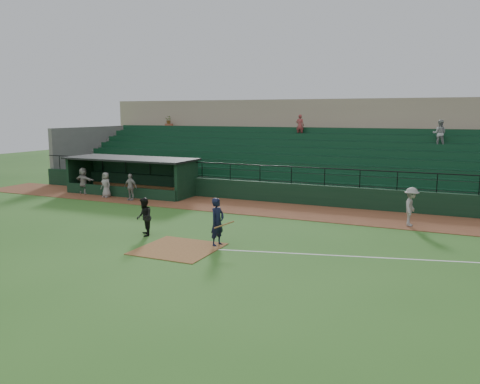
% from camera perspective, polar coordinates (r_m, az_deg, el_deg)
% --- Properties ---
extents(ground, '(90.00, 90.00, 0.00)m').
position_cam_1_polar(ground, '(20.29, -5.82, -5.99)').
color(ground, '#2B5C1D').
rests_on(ground, ground).
extents(warning_track, '(40.00, 4.00, 0.03)m').
position_cam_1_polar(warning_track, '(27.32, 2.58, -1.94)').
color(warning_track, brown).
rests_on(warning_track, ground).
extents(home_plate_dirt, '(3.00, 3.00, 0.03)m').
position_cam_1_polar(home_plate_dirt, '(19.46, -7.30, -6.64)').
color(home_plate_dirt, brown).
rests_on(home_plate_dirt, ground).
extents(foul_line, '(17.49, 4.44, 0.01)m').
position_cam_1_polar(foul_line, '(18.98, 17.77, -7.46)').
color(foul_line, white).
rests_on(foul_line, ground).
extents(stadium_structure, '(38.00, 13.08, 6.40)m').
position_cam_1_polar(stadium_structure, '(34.93, 7.73, 4.24)').
color(stadium_structure, black).
rests_on(stadium_structure, ground).
extents(dugout, '(8.90, 3.20, 2.42)m').
position_cam_1_polar(dugout, '(33.18, -12.24, 2.16)').
color(dugout, black).
rests_on(dugout, ground).
extents(batter_at_plate, '(1.09, 0.79, 1.96)m').
position_cam_1_polar(batter_at_plate, '(19.58, -2.67, -3.56)').
color(batter_at_plate, black).
rests_on(batter_at_plate, ground).
extents(umpire, '(1.00, 1.04, 1.68)m').
position_cam_1_polar(umpire, '(21.57, -11.22, -2.90)').
color(umpire, black).
rests_on(umpire, ground).
extents(runner, '(0.75, 1.23, 1.85)m').
position_cam_1_polar(runner, '(24.24, 19.50, -1.65)').
color(runner, gray).
rests_on(runner, warning_track).
extents(dugout_player_a, '(0.98, 0.45, 1.63)m').
position_cam_1_polar(dugout_player_a, '(30.42, -12.79, 0.58)').
color(dugout_player_a, '#A09A96').
rests_on(dugout_player_a, warning_track).
extents(dugout_player_b, '(0.86, 0.64, 1.60)m').
position_cam_1_polar(dugout_player_b, '(31.86, -15.51, 0.83)').
color(dugout_player_b, gray).
rests_on(dugout_player_b, warning_track).
extents(dugout_player_c, '(1.67, 0.71, 1.74)m').
position_cam_1_polar(dugout_player_c, '(33.68, -17.96, 1.28)').
color(dugout_player_c, '#A9A39E').
rests_on(dugout_player_c, warning_track).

